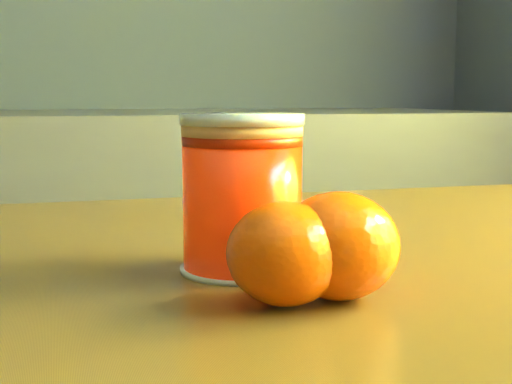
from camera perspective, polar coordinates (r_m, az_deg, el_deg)
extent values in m
cube|color=brown|center=(0.49, 5.49, -8.85)|extent=(1.10, 0.78, 0.04)
cylinder|color=#FF2B05|center=(0.48, -1.10, -0.94)|extent=(0.08, 0.08, 0.09)
cylinder|color=#F0A961|center=(0.48, -1.12, 4.97)|extent=(0.08, 0.08, 0.01)
cylinder|color=silver|center=(0.48, -1.12, 5.73)|extent=(0.08, 0.08, 0.01)
ellipsoid|color=#FF5305|center=(0.41, 2.32, -4.94)|extent=(0.08, 0.08, 0.06)
ellipsoid|color=#FF5305|center=(0.42, 6.61, -4.28)|extent=(0.09, 0.09, 0.06)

